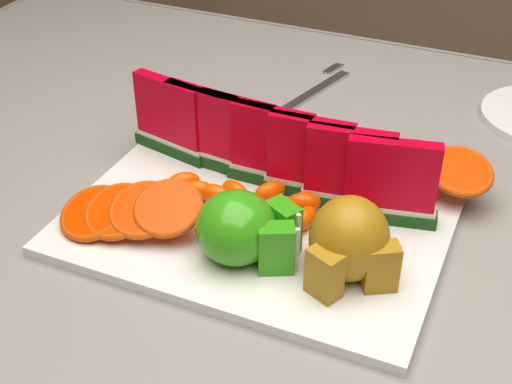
{
  "coord_description": "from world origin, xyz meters",
  "views": [
    {
      "loc": [
        0.19,
        -0.61,
        1.23
      ],
      "look_at": [
        -0.06,
        -0.05,
        0.81
      ],
      "focal_mm": 50.0,
      "sensor_mm": 36.0,
      "label": 1
    }
  ],
  "objects_px": {
    "pear_cluster": "(350,243)",
    "fork": "(316,90)",
    "apple_cluster": "(244,229)",
    "platter": "(259,219)"
  },
  "relations": [
    {
      "from": "pear_cluster",
      "to": "fork",
      "type": "bearing_deg",
      "value": 113.9
    },
    {
      "from": "platter",
      "to": "pear_cluster",
      "type": "distance_m",
      "value": 0.14
    },
    {
      "from": "platter",
      "to": "fork",
      "type": "bearing_deg",
      "value": 99.05
    },
    {
      "from": "platter",
      "to": "pear_cluster",
      "type": "bearing_deg",
      "value": -24.9
    },
    {
      "from": "pear_cluster",
      "to": "fork",
      "type": "relative_size",
      "value": 0.51
    },
    {
      "from": "pear_cluster",
      "to": "fork",
      "type": "distance_m",
      "value": 0.42
    },
    {
      "from": "pear_cluster",
      "to": "fork",
      "type": "height_order",
      "value": "pear_cluster"
    },
    {
      "from": "pear_cluster",
      "to": "platter",
      "type": "bearing_deg",
      "value": 155.1
    },
    {
      "from": "platter",
      "to": "apple_cluster",
      "type": "height_order",
      "value": "apple_cluster"
    },
    {
      "from": "apple_cluster",
      "to": "pear_cluster",
      "type": "height_order",
      "value": "pear_cluster"
    }
  ]
}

